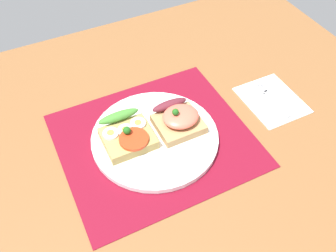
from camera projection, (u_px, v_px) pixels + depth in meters
ground_plane at (155, 145)px, 78.48cm from camera, size 120.00×90.00×3.20cm
placemat at (155, 140)px, 77.17cm from camera, size 38.41×34.05×0.30cm
plate at (155, 138)px, 76.62cm from camera, size 26.12×26.12×1.19cm
sandwich_egg_tomato at (127, 135)px, 74.31cm from camera, size 9.86×10.49×4.32cm
sandwich_salmon at (179, 119)px, 76.51cm from camera, size 9.29×9.96×5.59cm
napkin at (272, 100)px, 84.93cm from camera, size 12.07×14.48×0.60cm
fork at (271, 97)px, 84.85cm from camera, size 1.62×12.63×0.32cm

